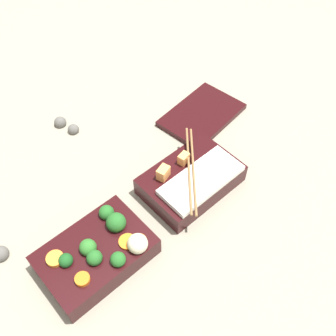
# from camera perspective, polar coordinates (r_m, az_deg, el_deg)

# --- Properties ---
(ground_plane) EXTENTS (3.00, 3.00, 0.00)m
(ground_plane) POSITION_cam_1_polar(r_m,az_deg,el_deg) (0.82, -3.37, -7.19)
(ground_plane) COLOR gray
(bento_tray_vegetable) EXTENTS (0.21, 0.14, 0.08)m
(bento_tray_vegetable) POSITION_cam_1_polar(r_m,az_deg,el_deg) (0.76, -10.09, -11.93)
(bento_tray_vegetable) COLOR black
(bento_tray_vegetable) RESTS_ON ground_plane
(bento_tray_rice) EXTENTS (0.21, 0.18, 0.07)m
(bento_tray_rice) POSITION_cam_1_polar(r_m,az_deg,el_deg) (0.85, 3.47, -1.70)
(bento_tray_rice) COLOR black
(bento_tray_rice) RESTS_ON ground_plane
(bento_lid) EXTENTS (0.22, 0.16, 0.01)m
(bento_lid) POSITION_cam_1_polar(r_m,az_deg,el_deg) (1.01, 4.93, 7.68)
(bento_lid) COLOR black
(bento_lid) RESTS_ON ground_plane
(pebble_0) EXTENTS (0.03, 0.03, 0.03)m
(pebble_0) POSITION_cam_1_polar(r_m,az_deg,el_deg) (0.84, -23.12, -11.39)
(pebble_0) COLOR #595651
(pebble_0) RESTS_ON ground_plane
(pebble_1) EXTENTS (0.03, 0.03, 0.03)m
(pebble_1) POSITION_cam_1_polar(r_m,az_deg,el_deg) (1.02, -15.36, 6.39)
(pebble_1) COLOR #595651
(pebble_1) RESTS_ON ground_plane
(pebble_2) EXTENTS (0.03, 0.03, 0.03)m
(pebble_2) POSITION_cam_1_polar(r_m,az_deg,el_deg) (1.00, -13.56, 5.45)
(pebble_2) COLOR #595651
(pebble_2) RESTS_ON ground_plane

